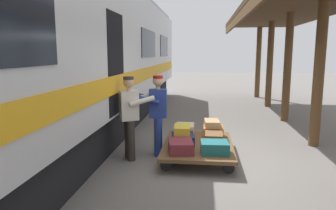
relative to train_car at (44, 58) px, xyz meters
The scene contains 13 objects.
ground_plane 4.23m from the train_car, behind, with size 60.00×60.00×0.00m, color slate.
train_car is the anchor object (origin of this frame).
luggage_cart 3.64m from the train_car, behind, with size 1.43×2.14×0.29m.
suitcase_cream_canvas 3.37m from the train_car, 163.76° to the right, with size 0.42×0.54×0.27m, color beige.
suitcase_navy_fabric 3.29m from the train_car, behind, with size 0.46×0.57×0.19m, color navy.
suitcase_burgundy_valise 3.30m from the train_car, behind, with size 0.45×0.61×0.22m, color maroon.
suitcase_teal_softside 3.86m from the train_car, behind, with size 0.52×0.45×0.22m, color #1E666B.
suitcase_orange_carryall 3.93m from the train_car, 166.65° to the right, with size 0.43×0.49×0.24m, color #CC6B23.
suitcase_brown_leather 3.85m from the train_car, behind, with size 0.36×0.52×0.24m, color brown.
suitcase_yellow_case 3.19m from the train_car, behind, with size 0.33×0.54×0.18m, color gold.
suitcase_tan_vintage 3.83m from the train_car, 166.36° to the right, with size 0.32×0.53×0.14m, color tan.
porter_in_overalls 2.56m from the train_car, behind, with size 0.68×0.45×1.70m.
porter_by_door 2.10m from the train_car, behind, with size 0.74×0.62×1.70m.
Camera 1 is at (0.44, 6.21, 2.17)m, focal length 33.98 mm.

